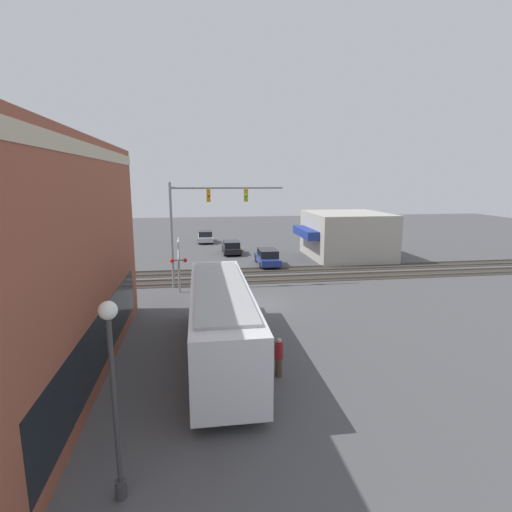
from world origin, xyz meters
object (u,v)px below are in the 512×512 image
parked_car_silver (205,237)px  pedestrian_near_bus (279,357)px  parked_car_blue (267,258)px  city_bus (221,318)px  crossing_signal (179,260)px  parked_car_black (231,248)px  streetlamp (113,386)px

parked_car_silver → pedestrian_near_bus: size_ratio=2.71×
parked_car_blue → pedestrian_near_bus: 21.25m
city_bus → crossing_signal: (10.83, 2.27, 0.47)m
crossing_signal → parked_car_silver: crossing_signal is taller
city_bus → crossing_signal: bearing=11.8°
crossing_signal → parked_car_black: bearing=-18.8°
streetlamp → parked_car_blue: 27.96m
city_bus → streetlamp: (-7.71, 2.96, 1.23)m
parked_car_silver → pedestrian_near_bus: 35.51m
crossing_signal → pedestrian_near_bus: bearing=-161.0°
parked_car_silver → pedestrian_near_bus: pedestrian_near_bus is taller
pedestrian_near_bus → crossing_signal: bearing=19.0°
streetlamp → pedestrian_near_bus: size_ratio=3.13×
city_bus → pedestrian_near_bus: (-2.13, -2.18, -0.99)m
parked_car_blue → parked_car_silver: (14.44, 5.40, -0.01)m
crossing_signal → parked_car_black: 15.18m
city_bus → parked_car_silver: (33.31, -0.00, -1.14)m
city_bus → parked_car_black: (25.11, -2.60, -1.18)m
crossing_signal → parked_car_silver: 22.65m
parked_car_blue → parked_car_silver: bearing=20.5°
streetlamp → pedestrian_near_bus: 7.91m
parked_car_black → parked_car_silver: parked_car_silver is taller
pedestrian_near_bus → parked_car_blue: bearing=-8.7°
city_bus → parked_car_silver: bearing=-0.0°
parked_car_silver → parked_car_black: bearing=-162.4°
streetlamp → parked_car_silver: (41.02, -2.96, -2.37)m
streetlamp → pedestrian_near_bus: bearing=-42.7°
parked_car_blue → city_bus: bearing=164.0°
crossing_signal → parked_car_blue: bearing=-43.6°
parked_car_blue → parked_car_black: size_ratio=1.06×
parked_car_blue → parked_car_silver: parked_car_blue is taller
parked_car_blue → pedestrian_near_bus: bearing=171.3°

